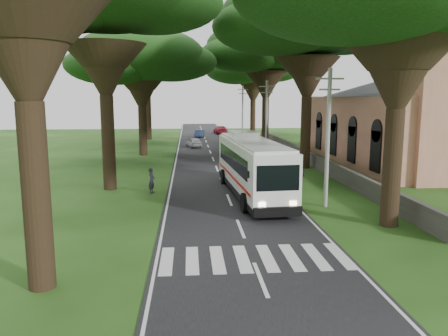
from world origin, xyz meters
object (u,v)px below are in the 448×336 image
at_px(church, 404,113).
at_px(pole_near, 328,136).
at_px(pole_mid, 266,118).
at_px(distant_car_c, 221,130).
at_px(pole_far, 243,112).
at_px(distant_car_b, 199,134).
at_px(coach_bus, 252,166).
at_px(distant_car_a, 194,142).
at_px(pedestrian, 152,181).

distance_m(church, pole_near, 19.88).
xyz_separation_m(pole_mid, distant_car_c, (-2.50, 30.46, -3.46)).
distance_m(pole_near, distant_car_c, 50.64).
bearing_deg(pole_mid, pole_near, -90.00).
distance_m(pole_mid, distant_car_c, 30.76).
bearing_deg(distant_car_c, pole_far, 98.00).
bearing_deg(pole_near, distant_car_b, 98.06).
relative_size(pole_far, coach_bus, 0.64).
distance_m(distant_car_a, distant_car_c, 20.15).
bearing_deg(distant_car_c, distant_car_a, 70.70).
relative_size(pole_far, distant_car_b, 2.23).
bearing_deg(distant_car_b, distant_car_c, 66.06).
height_order(distant_car_a, distant_car_c, distant_car_c).
bearing_deg(pole_mid, distant_car_b, 104.44).
distance_m(distant_car_b, distant_car_c, 7.10).
distance_m(pole_mid, distant_car_a, 13.60).
relative_size(church, distant_car_c, 5.06).
height_order(pole_near, pole_mid, same).
relative_size(pole_mid, distant_car_a, 2.19).
distance_m(coach_bus, pedestrian, 6.80).
height_order(distant_car_c, pedestrian, pedestrian).
distance_m(pole_far, distant_car_b, 8.51).
bearing_deg(distant_car_a, church, 129.45).
relative_size(distant_car_a, distant_car_c, 0.77).
height_order(church, distant_car_b, church).
height_order(pole_far, distant_car_a, pole_far).
relative_size(coach_bus, distant_car_b, 3.49).
distance_m(pole_near, pole_far, 40.00).
distance_m(distant_car_a, distant_car_b, 13.61).
bearing_deg(distant_car_a, distant_car_b, -106.93).
xyz_separation_m(church, distant_car_b, (-18.66, 28.93, -4.29)).
relative_size(coach_bus, distant_car_c, 2.64).
relative_size(church, pole_mid, 3.00).
relative_size(pole_far, distant_car_c, 1.69).
distance_m(pole_mid, coach_bus, 17.35).
height_order(pole_mid, coach_bus, pole_mid).
relative_size(distant_car_b, distant_car_c, 0.76).
distance_m(distant_car_a, pedestrian, 26.58).
relative_size(distant_car_b, pedestrian, 2.13).
distance_m(pole_far, pedestrian, 37.16).
bearing_deg(pole_mid, coach_bus, -103.10).
height_order(church, coach_bus, church).
bearing_deg(pole_far, coach_bus, -96.05).
distance_m(pole_far, distant_car_a, 12.20).
xyz_separation_m(church, pedestrian, (-22.85, -11.04, -4.07)).
xyz_separation_m(coach_bus, distant_car_b, (-2.40, 41.23, -1.34)).
relative_size(pole_far, distant_car_a, 2.19).
relative_size(distant_car_a, pedestrian, 2.17).
bearing_deg(pole_near, coach_bus, 140.31).
bearing_deg(distant_car_b, pole_far, -26.92).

